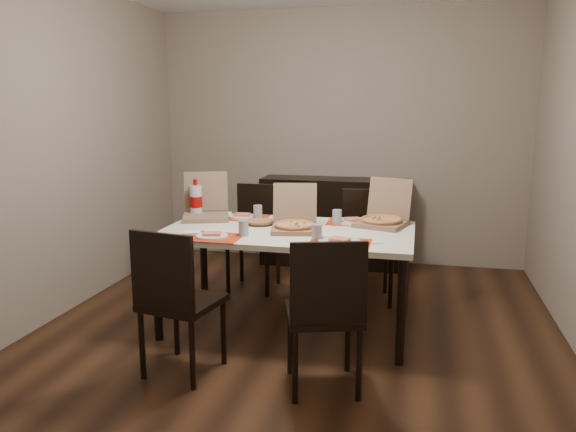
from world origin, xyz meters
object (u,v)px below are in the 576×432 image
object	(u,v)px
dining_table	(288,238)
soda_bottle	(196,201)
chair_near_left	(175,297)
chair_far_left	(256,232)
sideboard	(335,222)
dip_bowl	(304,223)
pizza_box_center	(294,223)
chair_near_right	(325,309)
chair_far_right	(367,240)

from	to	relation	value
dining_table	soda_bottle	bearing A→B (deg)	160.73
chair_near_left	chair_far_left	size ratio (longest dim) A/B	1.00
sideboard	chair_near_left	size ratio (longest dim) A/B	1.61
sideboard	chair_near_left	world-z (taller)	chair_near_left
dip_bowl	soda_bottle	world-z (taller)	soda_bottle
pizza_box_center	soda_bottle	xyz separation A→B (m)	(-0.88, 0.31, 0.08)
chair_near_right	pizza_box_center	bearing A→B (deg)	112.97
chair_far_left	chair_far_right	bearing A→B (deg)	-4.60
chair_near_right	dip_bowl	world-z (taller)	chair_near_right
chair_far_left	pizza_box_center	distance (m)	1.09
dining_table	chair_far_right	size ratio (longest dim) A/B	1.94
chair_far_right	pizza_box_center	bearing A→B (deg)	-119.30
dining_table	chair_near_right	xyz separation A→B (m)	(0.43, -0.90, -0.17)
chair_near_right	soda_bottle	bearing A→B (deg)	136.50
chair_near_left	chair_near_right	size ratio (longest dim) A/B	1.00
pizza_box_center	soda_bottle	world-z (taller)	pizza_box_center
dip_bowl	soda_bottle	bearing A→B (deg)	173.86
sideboard	pizza_box_center	world-z (taller)	pizza_box_center
sideboard	dip_bowl	distance (m)	1.58
sideboard	chair_near_left	distance (m)	2.71
dining_table	dip_bowl	world-z (taller)	dip_bowl
chair_far_left	pizza_box_center	xyz separation A→B (m)	(0.56, -0.89, 0.29)
chair_far_right	soda_bottle	size ratio (longest dim) A/B	3.04
chair_far_left	chair_far_right	distance (m)	1.01
chair_near_right	sideboard	bearing A→B (deg)	97.36
chair_near_left	soda_bottle	bearing A→B (deg)	106.12
dining_table	dip_bowl	bearing A→B (deg)	67.94
chair_far_left	soda_bottle	size ratio (longest dim) A/B	3.04
chair_far_left	sideboard	bearing A→B (deg)	55.58
chair_near_right	chair_far_right	bearing A→B (deg)	87.38
chair_far_left	dining_table	bearing A→B (deg)	-60.05
chair_far_right	soda_bottle	xyz separation A→B (m)	(-1.34, -0.51, 0.37)
chair_near_right	chair_far_right	distance (m)	1.70
pizza_box_center	dip_bowl	xyz separation A→B (m)	(0.03, 0.21, -0.04)
chair_near_right	pizza_box_center	xyz separation A→B (m)	(-0.38, 0.89, 0.29)
chair_near_right	chair_far_left	bearing A→B (deg)	117.65
chair_far_left	chair_far_right	size ratio (longest dim) A/B	1.00
chair_near_right	pizza_box_center	distance (m)	1.01
sideboard	chair_far_left	size ratio (longest dim) A/B	1.61
dining_table	chair_far_right	bearing A→B (deg)	57.57
soda_bottle	chair_far_right	bearing A→B (deg)	20.69
chair_near_right	soda_bottle	xyz separation A→B (m)	(-1.26, 1.20, 0.37)
chair_far_left	pizza_box_center	bearing A→B (deg)	-58.05
dining_table	chair_far_right	xyz separation A→B (m)	(0.51, 0.80, -0.17)
sideboard	chair_near_right	world-z (taller)	chair_near_right
chair_near_right	soda_bottle	distance (m)	1.77
chair_near_right	chair_far_right	xyz separation A→B (m)	(0.08, 1.70, 0.00)
chair_near_right	dining_table	bearing A→B (deg)	115.32
chair_near_left	dip_bowl	world-z (taller)	chair_near_left
dining_table	chair_far_right	world-z (taller)	chair_far_right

